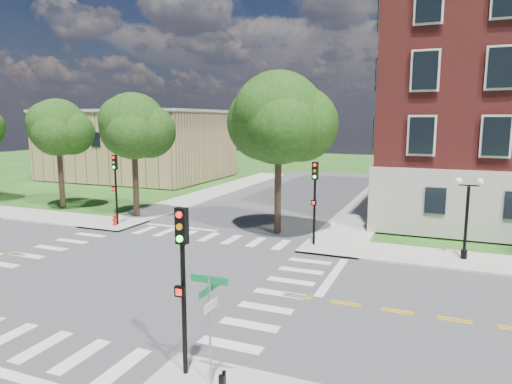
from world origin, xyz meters
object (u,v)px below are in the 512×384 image
at_px(street_sign_pole, 210,309).
at_px(twin_lamp_west, 467,213).
at_px(traffic_signal_nw, 115,180).
at_px(fire_hydrant, 115,220).
at_px(traffic_signal_se, 183,270).
at_px(traffic_signal_ne, 315,192).

bearing_deg(street_sign_pole, twin_lamp_west, 65.79).
relative_size(traffic_signal_nw, fire_hydrant, 6.40).
relative_size(traffic_signal_se, traffic_signal_nw, 1.00).
xyz_separation_m(traffic_signal_se, traffic_signal_nw, (-14.08, 14.48, 0.00)).
height_order(twin_lamp_west, street_sign_pole, twin_lamp_west).
bearing_deg(fire_hydrant, twin_lamp_west, 1.86).
distance_m(traffic_signal_ne, street_sign_pole, 14.89).
height_order(traffic_signal_ne, traffic_signal_nw, same).
relative_size(traffic_signal_ne, traffic_signal_nw, 1.00).
relative_size(street_sign_pole, fire_hydrant, 4.13).
height_order(traffic_signal_se, street_sign_pole, traffic_signal_se).
distance_m(traffic_signal_se, street_sign_pole, 1.33).
distance_m(traffic_signal_se, fire_hydrant, 20.14).
bearing_deg(fire_hydrant, traffic_signal_se, -45.26).
relative_size(traffic_signal_nw, street_sign_pole, 1.55).
xyz_separation_m(traffic_signal_ne, fire_hydrant, (-13.89, -0.38, -2.72)).
xyz_separation_m(traffic_signal_se, traffic_signal_ne, (-0.16, 14.56, 0.00)).
bearing_deg(traffic_signal_se, traffic_signal_nw, 134.20).
bearing_deg(street_sign_pole, traffic_signal_ne, 94.34).
xyz_separation_m(traffic_signal_se, street_sign_pole, (0.97, -0.26, -0.88)).
distance_m(traffic_signal_ne, fire_hydrant, 14.16).
height_order(traffic_signal_nw, fire_hydrant, traffic_signal_nw).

